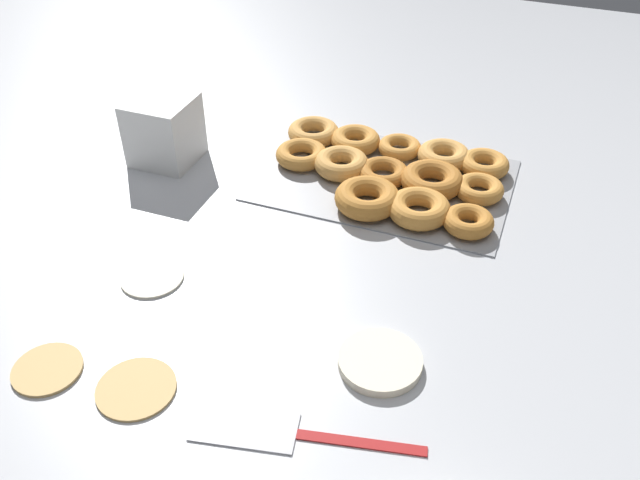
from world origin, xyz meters
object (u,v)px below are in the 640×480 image
(pancake_1, at_px, (47,368))
(donut_tray, at_px, (392,173))
(pancake_2, at_px, (150,278))
(spatula, at_px, (270,430))
(pancake_3, at_px, (136,387))
(container_stack, at_px, (164,130))
(pancake_0, at_px, (380,361))

(pancake_1, xyz_separation_m, donut_tray, (-0.30, -0.61, 0.01))
(pancake_1, xyz_separation_m, pancake_2, (-0.03, -0.21, -0.00))
(pancake_1, relative_size, spatula, 0.32)
(pancake_1, height_order, spatula, pancake_1)
(pancake_2, relative_size, spatula, 0.34)
(pancake_3, height_order, spatula, pancake_3)
(pancake_1, height_order, pancake_2, pancake_1)
(pancake_3, xyz_separation_m, container_stack, (0.26, -0.51, 0.06))
(pancake_2, bearing_deg, donut_tray, -124.10)
(pancake_0, bearing_deg, pancake_1, 22.00)
(pancake_0, relative_size, pancake_2, 1.16)
(container_stack, distance_m, spatula, 0.68)
(donut_tray, relative_size, spatula, 1.60)
(container_stack, bearing_deg, spatula, 131.11)
(pancake_0, relative_size, container_stack, 0.90)
(pancake_1, distance_m, container_stack, 0.55)
(donut_tray, xyz_separation_m, container_stack, (0.43, 0.08, 0.04))
(pancake_0, bearing_deg, pancake_2, -5.97)
(pancake_2, bearing_deg, pancake_3, 117.04)
(pancake_2, relative_size, donut_tray, 0.21)
(pancake_1, relative_size, pancake_3, 0.89)
(pancake_1, bearing_deg, spatula, -176.95)
(pancake_3, distance_m, spatula, 0.19)
(pancake_0, bearing_deg, spatula, 57.64)
(container_stack, bearing_deg, pancake_3, 116.64)
(pancake_2, height_order, donut_tray, donut_tray)
(pancake_0, xyz_separation_m, donut_tray, (0.11, -0.44, 0.01))
(pancake_3, distance_m, donut_tray, 0.62)
(pancake_0, height_order, pancake_1, pancake_0)
(pancake_3, bearing_deg, container_stack, -63.36)
(container_stack, bearing_deg, donut_tray, -169.81)
(pancake_3, distance_m, container_stack, 0.58)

